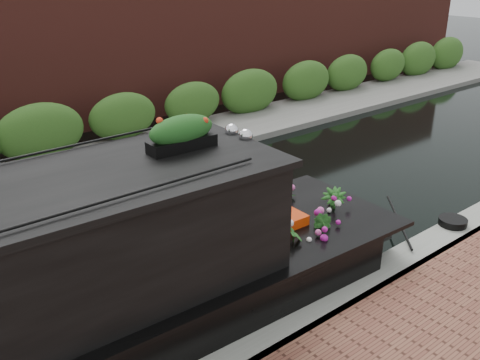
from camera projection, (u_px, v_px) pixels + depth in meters
ground at (159, 240)px, 9.35m from camera, size 80.00×80.00×0.00m
near_bank_coping at (292, 335)px, 7.00m from camera, size 40.00×0.60×0.50m
far_bank_path at (64, 171)px, 12.35m from camera, size 40.00×2.40×0.34m
far_hedge at (49, 161)px, 12.99m from camera, size 40.00×1.10×2.80m
far_brick_wall at (20, 140)px, 14.49m from camera, size 40.00×1.00×8.00m
rope_fender at (348, 223)px, 9.53m from camera, size 0.39×0.45×0.39m
coiled_mooring_rope at (453, 222)px, 9.32m from camera, size 0.49×0.49×0.12m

